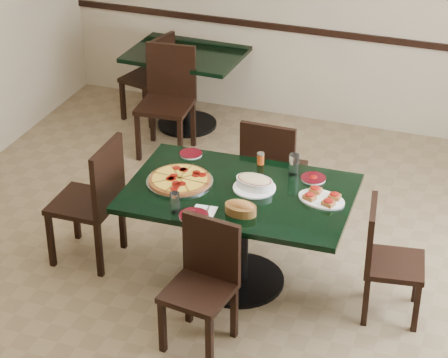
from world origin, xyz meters
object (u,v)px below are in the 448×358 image
(main_table, at_px, (239,214))
(back_table, at_px, (186,75))
(chair_far, at_px, (271,167))
(bruschetta_platter, at_px, (322,197))
(back_chair_near, at_px, (168,93))
(lasagna_casserole, at_px, (254,183))
(pepperoni_pizza, at_px, (180,180))
(chair_right, at_px, (384,255))
(chair_left, at_px, (95,196))
(back_chair_left, at_px, (153,73))
(bread_basket, at_px, (241,208))
(chair_near, at_px, (204,277))

(main_table, bearing_deg, back_table, 118.30)
(chair_far, xyz_separation_m, bruschetta_platter, (0.57, -0.75, 0.26))
(back_chair_near, bearing_deg, chair_far, -41.44)
(back_chair_near, xyz_separation_m, lasagna_casserole, (1.36, -1.67, 0.25))
(back_table, bearing_deg, pepperoni_pizza, -67.01)
(chair_right, xyz_separation_m, back_chair_near, (-2.28, 1.73, 0.09))
(chair_left, xyz_separation_m, bruschetta_platter, (1.61, 0.14, 0.23))
(chair_right, height_order, chair_left, chair_left)
(back_chair_left, distance_m, bread_basket, 3.09)
(bruschetta_platter, bearing_deg, chair_left, -158.45)
(chair_far, xyz_separation_m, chair_near, (0.01, -1.46, -0.04))
(chair_right, xyz_separation_m, bread_basket, (-0.90, -0.28, 0.33))
(back_chair_near, distance_m, bruschetta_platter, 2.48)
(chair_left, height_order, pepperoni_pizza, chair_left)
(back_chair_left, xyz_separation_m, bruschetta_platter, (2.20, -2.19, 0.29))
(chair_near, relative_size, bruschetta_platter, 2.24)
(chair_left, relative_size, bruschetta_platter, 2.53)
(pepperoni_pizza, bearing_deg, chair_right, 1.32)
(main_table, distance_m, back_chair_left, 2.80)
(chair_far, bearing_deg, pepperoni_pizza, 64.95)
(chair_left, bearing_deg, bread_basket, 80.03)
(back_chair_near, height_order, back_chair_left, back_chair_near)
(back_table, bearing_deg, main_table, -57.99)
(back_chair_near, relative_size, pepperoni_pizza, 2.11)
(back_table, bearing_deg, chair_far, -46.22)
(pepperoni_pizza, height_order, lasagna_casserole, lasagna_casserole)
(back_chair_left, bearing_deg, chair_far, 62.02)
(bruschetta_platter, bearing_deg, bread_basket, -126.75)
(chair_far, distance_m, pepperoni_pizza, 0.96)
(back_chair_near, distance_m, pepperoni_pizza, 1.97)
(bruschetta_platter, bearing_deg, back_chair_near, 153.95)
(main_table, height_order, chair_far, chair_far)
(back_chair_left, bearing_deg, bread_basket, 48.30)
(chair_right, xyz_separation_m, bruschetta_platter, (-0.45, 0.06, 0.32))
(chair_right, distance_m, bread_basket, 1.00)
(chair_left, relative_size, pepperoni_pizza, 2.09)
(pepperoni_pizza, height_order, bread_basket, bread_basket)
(back_table, distance_m, chair_right, 3.20)
(back_table, distance_m, chair_left, 2.32)
(chair_left, relative_size, back_chair_near, 0.99)
(back_chair_near, bearing_deg, bread_basket, -60.58)
(chair_right, height_order, bruschetta_platter, chair_right)
(back_chair_near, relative_size, back_chair_left, 1.12)
(chair_right, xyz_separation_m, chair_left, (-2.06, -0.08, 0.08))
(main_table, distance_m, chair_near, 0.65)
(chair_near, height_order, chair_left, chair_left)
(main_table, xyz_separation_m, chair_far, (-0.02, 0.81, -0.06))
(bread_basket, relative_size, bruschetta_platter, 0.60)
(pepperoni_pizza, bearing_deg, main_table, 3.57)
(chair_near, xyz_separation_m, lasagna_casserole, (0.09, 0.71, 0.32))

